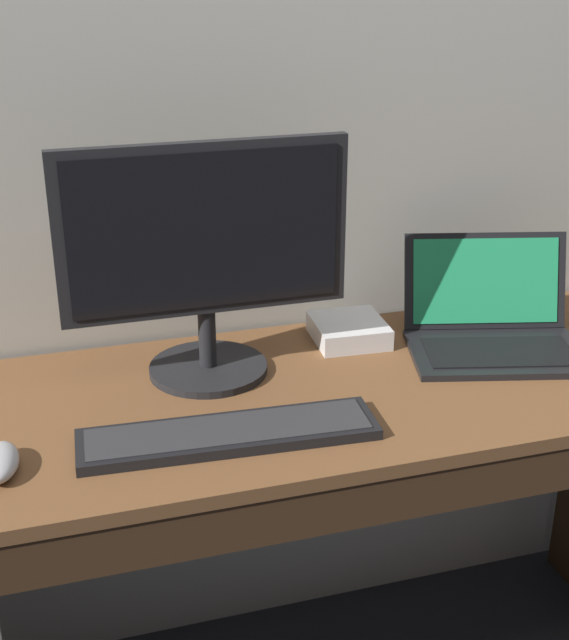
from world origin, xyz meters
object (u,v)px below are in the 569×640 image
(external_monitor, at_px, (205,255))
(external_drive_box, at_px, (349,330))
(wired_keyboard, at_px, (229,434))
(computer_mouse, at_px, (0,462))
(laptop_black, at_px, (493,324))

(external_monitor, bearing_deg, external_drive_box, 13.03)
(external_monitor, height_order, external_drive_box, external_monitor)
(wired_keyboard, distance_m, computer_mouse, 0.36)
(laptop_black, xyz_separation_m, external_monitor, (-0.57, 0.04, 0.19))
(laptop_black, bearing_deg, wired_keyboard, -160.83)
(computer_mouse, bearing_deg, wired_keyboard, 4.40)
(laptop_black, bearing_deg, external_monitor, 176.41)
(external_monitor, relative_size, computer_mouse, 4.67)
(computer_mouse, height_order, external_drive_box, external_drive_box)
(laptop_black, height_order, wired_keyboard, laptop_black)
(external_monitor, bearing_deg, laptop_black, -3.59)
(external_drive_box, bearing_deg, external_monitor, -166.97)
(wired_keyboard, height_order, computer_mouse, computer_mouse)
(laptop_black, height_order, external_monitor, external_monitor)
(external_drive_box, bearing_deg, laptop_black, -21.78)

